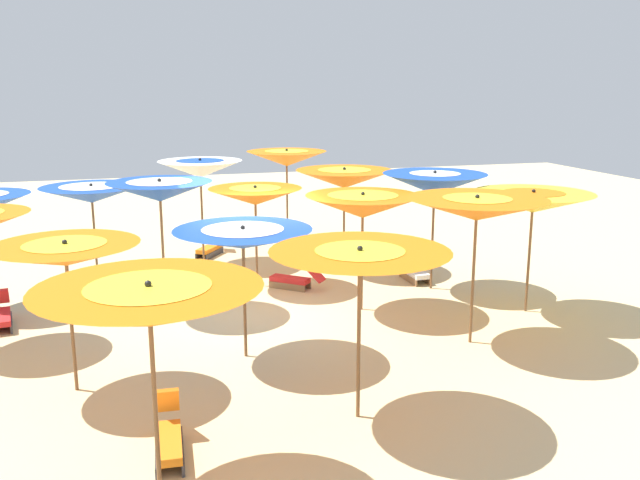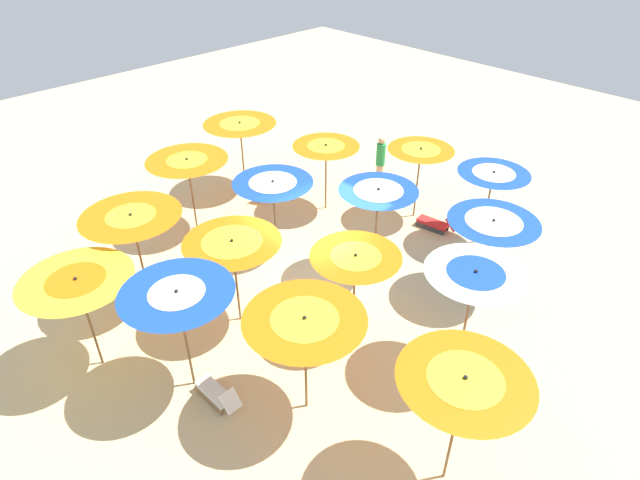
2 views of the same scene
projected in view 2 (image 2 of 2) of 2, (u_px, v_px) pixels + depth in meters
The scene contains 23 objects.
ground at pixel (316, 289), 13.54m from camera, with size 40.30×40.30×0.04m, color beige.
beach_umbrella_0 at pixel (78, 287), 10.28m from camera, with size 2.19×2.19×2.34m.
beach_umbrella_1 at pixel (178, 301), 9.74m from camera, with size 2.13×2.13×2.49m.
beach_umbrella_2 at pixel (305, 327), 9.34m from camera, with size 2.21×2.21×2.37m.
beach_umbrella_3 at pixel (463, 387), 7.99m from camera, with size 2.09×2.09×2.56m.
beach_umbrella_4 at pixel (132, 222), 11.90m from camera, with size 2.25×2.25×2.50m.
beach_umbrella_5 at pixel (233, 249), 11.47m from camera, with size 2.13×2.13×2.27m.
beach_umbrella_6 at pixel (355, 262), 11.20m from camera, with size 1.95×1.95×2.17m.
beach_umbrella_7 at pixel (474, 280), 10.17m from camera, with size 1.97×1.97×2.52m.
beach_umbrella_8 at pixel (188, 165), 14.70m from camera, with size 2.26×2.26×2.28m.
beach_umbrella_9 at pixel (273, 187), 13.97m from camera, with size 2.13×2.13×2.12m.
beach_umbrella_10 at pixel (378, 196), 12.80m from camera, with size 1.93×1.93×2.53m.
beach_umbrella_11 at pixel (492, 227), 12.34m from camera, with size 2.12×2.12×2.16m.
beach_umbrella_12 at pixel (240, 129), 16.77m from camera, with size 2.29×2.29×2.32m.
beach_umbrella_13 at pixel (326, 150), 15.71m from camera, with size 1.99×1.99×2.18m.
beach_umbrella_14 at pixel (420, 155), 15.28m from camera, with size 1.91×1.91×2.27m.
beach_umbrella_15 at pixel (493, 179), 14.14m from camera, with size 1.90×1.90×2.25m.
lounger_0 at pixel (481, 382), 10.76m from camera, with size 0.98×1.22×0.61m.
lounger_1 at pixel (255, 191), 17.29m from camera, with size 0.37×1.23×0.64m.
lounger_2 at pixel (435, 223), 15.69m from camera, with size 0.53×1.26×0.58m.
lounger_3 at pixel (317, 329), 12.03m from camera, with size 1.10×1.01×0.56m.
lounger_4 at pixel (217, 394), 10.53m from camera, with size 0.38×1.16×0.57m.
beachgoer_0 at pixel (380, 162), 17.40m from camera, with size 0.30×0.30×1.79m.
Camera 2 is at (7.27, 7.56, 8.64)m, focal length 29.98 mm.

